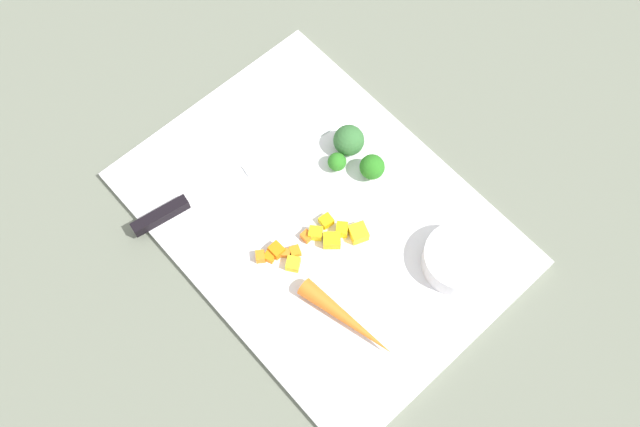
# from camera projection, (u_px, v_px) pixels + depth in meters

# --- Properties ---
(ground_plane) EXTENTS (4.00, 4.00, 0.00)m
(ground_plane) POSITION_uv_depth(u_px,v_px,m) (320.00, 220.00, 0.94)
(ground_plane) COLOR slate
(cutting_board) EXTENTS (0.50, 0.36, 0.01)m
(cutting_board) POSITION_uv_depth(u_px,v_px,m) (320.00, 218.00, 0.93)
(cutting_board) COLOR white
(cutting_board) RESTS_ON ground_plane
(prep_bowl) EXTENTS (0.09, 0.09, 0.03)m
(prep_bowl) POSITION_uv_depth(u_px,v_px,m) (458.00, 259.00, 0.88)
(prep_bowl) COLOR silver
(prep_bowl) RESTS_ON cutting_board
(chef_knife) EXTENTS (0.07, 0.34, 0.02)m
(chef_knife) POSITION_uv_depth(u_px,v_px,m) (209.00, 189.00, 0.93)
(chef_knife) COLOR silver
(chef_knife) RESTS_ON cutting_board
(whole_carrot) EXTENTS (0.14, 0.05, 0.02)m
(whole_carrot) POSITION_uv_depth(u_px,v_px,m) (347.00, 319.00, 0.86)
(whole_carrot) COLOR orange
(whole_carrot) RESTS_ON cutting_board
(carrot_dice_0) EXTENTS (0.02, 0.02, 0.01)m
(carrot_dice_0) POSITION_uv_depth(u_px,v_px,m) (260.00, 257.00, 0.90)
(carrot_dice_0) COLOR orange
(carrot_dice_0) RESTS_ON cutting_board
(carrot_dice_1) EXTENTS (0.02, 0.02, 0.01)m
(carrot_dice_1) POSITION_uv_depth(u_px,v_px,m) (295.00, 251.00, 0.90)
(carrot_dice_1) COLOR orange
(carrot_dice_1) RESTS_ON cutting_board
(carrot_dice_2) EXTENTS (0.02, 0.02, 0.01)m
(carrot_dice_2) POSITION_uv_depth(u_px,v_px,m) (276.00, 250.00, 0.90)
(carrot_dice_2) COLOR orange
(carrot_dice_2) RESTS_ON cutting_board
(carrot_dice_3) EXTENTS (0.01, 0.01, 0.01)m
(carrot_dice_3) POSITION_uv_depth(u_px,v_px,m) (307.00, 236.00, 0.91)
(carrot_dice_3) COLOR orange
(carrot_dice_3) RESTS_ON cutting_board
(carrot_dice_4) EXTENTS (0.02, 0.02, 0.01)m
(carrot_dice_4) POSITION_uv_depth(u_px,v_px,m) (286.00, 253.00, 0.90)
(carrot_dice_4) COLOR orange
(carrot_dice_4) RESTS_ON cutting_board
(carrot_dice_5) EXTENTS (0.02, 0.02, 0.01)m
(carrot_dice_5) POSITION_uv_depth(u_px,v_px,m) (272.00, 259.00, 0.90)
(carrot_dice_5) COLOR orange
(carrot_dice_5) RESTS_ON cutting_board
(pepper_dice_0) EXTENTS (0.03, 0.03, 0.02)m
(pepper_dice_0) POSITION_uv_depth(u_px,v_px,m) (332.00, 240.00, 0.90)
(pepper_dice_0) COLOR yellow
(pepper_dice_0) RESTS_ON cutting_board
(pepper_dice_1) EXTENTS (0.02, 0.02, 0.02)m
(pepper_dice_1) POSITION_uv_depth(u_px,v_px,m) (316.00, 233.00, 0.91)
(pepper_dice_1) COLOR yellow
(pepper_dice_1) RESTS_ON cutting_board
(pepper_dice_2) EXTENTS (0.03, 0.03, 0.02)m
(pepper_dice_2) POSITION_uv_depth(u_px,v_px,m) (358.00, 233.00, 0.91)
(pepper_dice_2) COLOR yellow
(pepper_dice_2) RESTS_ON cutting_board
(pepper_dice_3) EXTENTS (0.02, 0.02, 0.01)m
(pepper_dice_3) POSITION_uv_depth(u_px,v_px,m) (293.00, 264.00, 0.89)
(pepper_dice_3) COLOR yellow
(pepper_dice_3) RESTS_ON cutting_board
(pepper_dice_4) EXTENTS (0.02, 0.02, 0.02)m
(pepper_dice_4) POSITION_uv_depth(u_px,v_px,m) (342.00, 230.00, 0.91)
(pepper_dice_4) COLOR yellow
(pepper_dice_4) RESTS_ON cutting_board
(pepper_dice_5) EXTENTS (0.02, 0.02, 0.01)m
(pepper_dice_5) POSITION_uv_depth(u_px,v_px,m) (327.00, 220.00, 0.92)
(pepper_dice_5) COLOR yellow
(pepper_dice_5) RESTS_ON cutting_board
(broccoli_floret_0) EXTENTS (0.04, 0.04, 0.04)m
(broccoli_floret_0) POSITION_uv_depth(u_px,v_px,m) (349.00, 141.00, 0.95)
(broccoli_floret_0) COLOR #98B95E
(broccoli_floret_0) RESTS_ON cutting_board
(broccoli_floret_1) EXTENTS (0.03, 0.03, 0.03)m
(broccoli_floret_1) POSITION_uv_depth(u_px,v_px,m) (337.00, 162.00, 0.94)
(broccoli_floret_1) COLOR #8FBF5A
(broccoli_floret_1) RESTS_ON cutting_board
(broccoli_floret_2) EXTENTS (0.03, 0.03, 0.04)m
(broccoli_floret_2) POSITION_uv_depth(u_px,v_px,m) (370.00, 165.00, 0.93)
(broccoli_floret_2) COLOR #88B666
(broccoli_floret_2) RESTS_ON cutting_board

